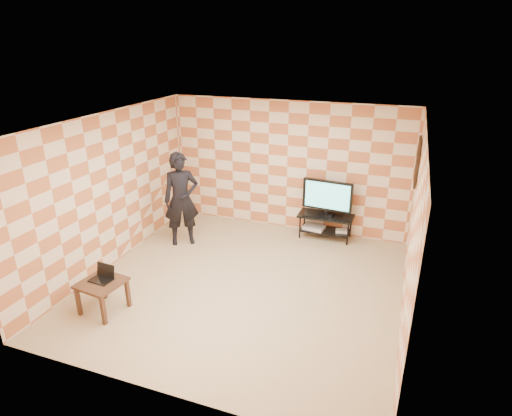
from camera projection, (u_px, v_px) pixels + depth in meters
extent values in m
plane|color=tan|center=(244.00, 284.00, 7.14)|extent=(5.00, 5.00, 0.00)
cube|color=beige|center=(287.00, 167.00, 8.82)|extent=(5.00, 0.02, 2.70)
cube|color=beige|center=(155.00, 295.00, 4.46)|extent=(5.00, 0.02, 2.70)
cube|color=beige|center=(109.00, 191.00, 7.43)|extent=(0.02, 5.00, 2.70)
cube|color=beige|center=(413.00, 233.00, 5.85)|extent=(0.02, 5.00, 2.70)
cube|color=white|center=(242.00, 123.00, 6.13)|extent=(5.00, 5.00, 0.02)
cube|color=black|center=(418.00, 161.00, 6.99)|extent=(0.04, 0.72, 0.72)
cube|color=black|center=(418.00, 161.00, 6.99)|extent=(0.04, 0.03, 0.68)
cube|color=black|center=(418.00, 161.00, 6.99)|extent=(0.04, 0.68, 0.03)
cube|color=black|center=(326.00, 216.00, 8.63)|extent=(1.10, 0.49, 0.04)
cube|color=black|center=(325.00, 230.00, 8.75)|extent=(0.99, 0.44, 0.03)
cylinder|color=black|center=(300.00, 227.00, 8.70)|extent=(0.03, 0.03, 0.50)
cylinder|color=black|center=(305.00, 219.00, 9.04)|extent=(0.03, 0.03, 0.50)
cylinder|color=black|center=(348.00, 234.00, 8.39)|extent=(0.03, 0.03, 0.50)
cylinder|color=black|center=(351.00, 226.00, 8.74)|extent=(0.03, 0.03, 0.50)
cube|color=black|center=(326.00, 214.00, 8.62)|extent=(0.31, 0.22, 0.03)
cube|color=black|center=(326.00, 212.00, 8.60)|extent=(0.08, 0.06, 0.08)
cube|color=black|center=(327.00, 195.00, 8.46)|extent=(1.01, 0.16, 0.61)
cube|color=#50D6D1|center=(327.00, 196.00, 8.43)|extent=(0.90, 0.09, 0.53)
cube|color=#BBBCBE|center=(314.00, 227.00, 8.77)|extent=(0.45, 0.35, 0.07)
cube|color=silver|center=(341.00, 231.00, 8.63)|extent=(0.25, 0.20, 0.05)
cube|color=#362516|center=(101.00, 283.00, 6.29)|extent=(0.66, 0.66, 0.04)
cube|color=#362516|center=(78.00, 301.00, 6.29)|extent=(0.06, 0.06, 0.46)
cube|color=#362516|center=(104.00, 285.00, 6.70)|extent=(0.06, 0.06, 0.46)
cube|color=#362516|center=(103.00, 311.00, 6.08)|extent=(0.06, 0.06, 0.46)
cube|color=#362516|center=(128.00, 293.00, 6.49)|extent=(0.06, 0.06, 0.46)
cube|color=black|center=(101.00, 280.00, 6.32)|extent=(0.34, 0.25, 0.02)
cube|color=black|center=(106.00, 270.00, 6.37)|extent=(0.33, 0.08, 0.21)
imported|color=black|center=(181.00, 199.00, 8.26)|extent=(0.81, 0.74, 1.85)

